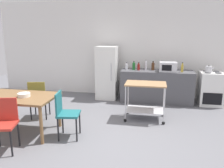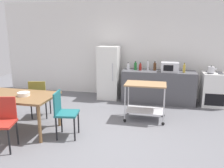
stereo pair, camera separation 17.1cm
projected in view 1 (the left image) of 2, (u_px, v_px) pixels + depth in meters
The scene contains 19 objects.
ground_plane at pixel (106, 141), 4.19m from camera, with size 12.00×12.00×0.00m, color slate.
back_wall at pixel (128, 49), 6.91m from camera, with size 8.40×0.12×2.90m, color white.
kitchen_counter at pixel (156, 86), 6.40m from camera, with size 2.00×0.64×0.90m, color #4C4C51.
dining_table at pixel (17, 100), 4.42m from camera, with size 1.50×0.90×0.75m.
chair_red at pixel (4, 121), 3.77m from camera, with size 0.48×0.48×0.89m.
chair_olive at pixel (39, 97), 5.15m from camera, with size 0.48×0.48×0.89m.
chair_teal at pixel (65, 112), 4.22m from camera, with size 0.46×0.46×0.89m.
stove_oven at pixel (210, 89), 6.15m from camera, with size 0.60×0.61×0.92m.
refrigerator at pixel (107, 73), 6.69m from camera, with size 0.60×0.63×1.55m.
kitchen_cart at pixel (145, 95), 5.10m from camera, with size 0.91×0.57×0.85m.
bottle_sparkling_water at pixel (126, 67), 6.48m from camera, with size 0.08×0.08×0.21m.
bottle_wine at pixel (134, 66), 6.42m from camera, with size 0.08×0.08×0.25m.
bottle_soy_sauce at pixel (139, 67), 6.36m from camera, with size 0.08×0.08×0.22m.
bottle_vinegar at pixel (146, 66), 6.40m from camera, with size 0.06×0.06×0.29m.
bottle_olive_oil at pixel (153, 66), 6.36m from camera, with size 0.08×0.08×0.26m.
microwave at pixel (168, 67), 6.13m from camera, with size 0.46×0.35×0.26m.
bottle_soda at pixel (182, 68), 6.06m from camera, with size 0.07×0.07×0.26m.
fruit_bowl at pixel (24, 95), 4.34m from camera, with size 0.24×0.24×0.07m, color white.
kettle at pixel (209, 69), 5.95m from camera, with size 0.24×0.17×0.19m.
Camera 1 is at (0.83, -3.74, 2.00)m, focal length 36.17 mm.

